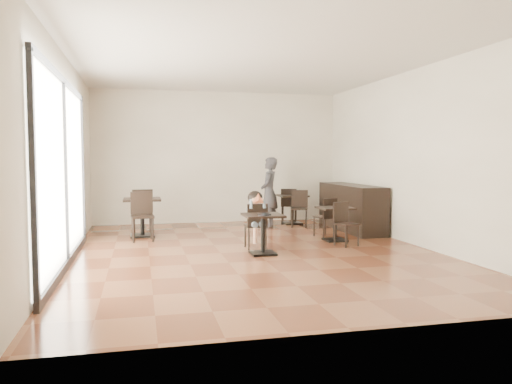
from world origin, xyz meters
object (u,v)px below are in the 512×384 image
object	(u,v)px
cafe_table_mid	(335,224)
chair_left_a	(142,211)
child_table	(263,234)
child_chair	(255,226)
child	(255,220)
cafe_table_back	(292,209)
chair_mid_a	(325,217)
adult_patron	(269,192)
chair_back_b	(299,209)
chair_back_a	(289,205)
chair_mid_b	(347,224)
cafe_table_left	(142,217)
chair_left_b	(142,217)

from	to	relation	value
cafe_table_mid	chair_left_a	xyz separation A→B (m)	(-3.60, 1.93, 0.14)
child_table	child_chair	distance (m)	0.55
child	cafe_table_back	size ratio (longest dim) A/B	1.44
child	chair_mid_a	size ratio (longest dim) A/B	1.29
adult_patron	cafe_table_back	world-z (taller)	adult_patron
cafe_table_back	chair_back_b	size ratio (longest dim) A/B	0.83
child_chair	chair_back_a	world-z (taller)	chair_back_a
child	chair_back_a	xyz separation A→B (m)	(1.60, 3.21, -0.08)
child_chair	chair_mid_b	xyz separation A→B (m)	(1.67, -0.13, -0.01)
adult_patron	chair_mid_b	distance (m)	2.90
cafe_table_mid	chair_back_a	bearing A→B (deg)	91.44
cafe_table_back	chair_left_a	size ratio (longest dim) A/B	0.75
cafe_table_left	chair_left_a	xyz separation A→B (m)	(0.00, 0.55, 0.08)
child_chair	cafe_table_back	bearing A→B (deg)	-118.39
cafe_table_mid	chair_left_a	size ratio (longest dim) A/B	0.70
chair_mid_a	chair_mid_b	distance (m)	1.10
cafe_table_mid	chair_back_b	size ratio (longest dim) A/B	0.77
cafe_table_left	chair_back_a	world-z (taller)	chair_back_a
cafe_table_back	chair_left_a	world-z (taller)	chair_left_a
cafe_table_mid	chair_left_b	bearing A→B (deg)	167.03
adult_patron	chair_left_b	bearing A→B (deg)	-43.75
cafe_table_back	chair_mid_b	distance (m)	3.08
chair_left_b	chair_left_a	bearing A→B (deg)	86.36
child_table	chair_left_b	bearing A→B (deg)	136.95
cafe_table_left	cafe_table_back	xyz separation A→B (m)	(3.53, 1.15, -0.04)
chair_mid_b	cafe_table_mid	bearing A→B (deg)	70.87
cafe_table_mid	chair_left_b	xyz separation A→B (m)	(-3.60, 0.83, 0.14)
cafe_table_back	chair_left_a	bearing A→B (deg)	-170.30
chair_back_b	child	bearing A→B (deg)	-103.34
chair_left_a	cafe_table_left	bearing A→B (deg)	86.36
cafe_table_left	chair_left_a	size ratio (longest dim) A/B	0.83
chair_mid_a	child_chair	bearing A→B (deg)	11.15
chair_mid_a	cafe_table_mid	bearing A→B (deg)	70.87
child	cafe_table_mid	size ratio (longest dim) A/B	1.55
cafe_table_left	cafe_table_back	bearing A→B (deg)	18.10
child	adult_patron	bearing A→B (deg)	70.36
child	adult_patron	world-z (taller)	adult_patron
child_chair	chair_mid_a	bearing A→B (deg)	-149.72
cafe_table_left	chair_mid_a	distance (m)	3.69
cafe_table_left	chair_mid_b	xyz separation A→B (m)	(3.60, -1.93, 0.00)
cafe_table_left	chair_mid_b	bearing A→B (deg)	-28.20
adult_patron	chair_left_a	world-z (taller)	adult_patron
chair_mid_b	chair_left_a	distance (m)	4.37
chair_mid_a	chair_back_b	size ratio (longest dim) A/B	0.93
chair_mid_a	chair_left_a	world-z (taller)	chair_left_a
cafe_table_left	chair_back_a	xyz separation A→B (m)	(3.53, 1.40, 0.03)
child_chair	chair_back_b	world-z (taller)	chair_back_b
child	chair_mid_b	bearing A→B (deg)	-4.33
chair_mid_b	chair_left_a	world-z (taller)	chair_left_a
chair_mid_b	chair_mid_a	bearing A→B (deg)	70.87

